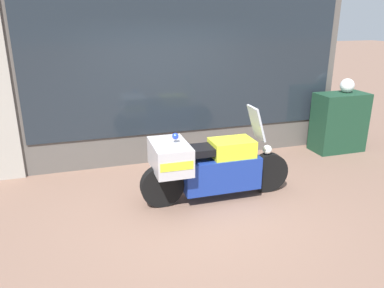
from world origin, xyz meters
The scene contains 6 objects.
ground_plane centered at (0.00, 0.00, 0.00)m, with size 60.00×60.00×0.00m, color #7A5B4C.
shop_building centered at (-0.47, 2.00, 1.68)m, with size 6.90×0.55×3.35m.
window_display centered at (0.45, 2.03, 0.45)m, with size 5.40×0.30×1.85m.
paramedic_motorcycle centered at (0.21, 0.13, 0.54)m, with size 2.25×0.78×1.34m.
utility_cabinet centered at (3.39, 1.36, 0.57)m, with size 0.99×0.53×1.15m, color #193D28.
white_helmet centered at (3.51, 1.41, 1.28)m, with size 0.27×0.27×0.27m, color white.
Camera 1 is at (-1.46, -4.51, 2.55)m, focal length 35.00 mm.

